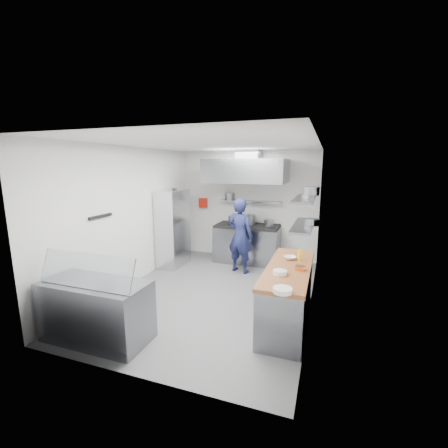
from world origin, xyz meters
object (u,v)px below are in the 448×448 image
at_px(gas_range, 247,244).
at_px(display_case, 97,311).
at_px(wire_rack, 173,228).
at_px(chef, 240,236).

height_order(gas_range, display_case, gas_range).
xyz_separation_m(wire_rack, display_case, (0.54, -3.22, -0.50)).
relative_size(chef, display_case, 1.14).
relative_size(gas_range, display_case, 1.07).
distance_m(chef, display_case, 3.53).
distance_m(gas_range, wire_rack, 1.91).
height_order(chef, wire_rack, wire_rack).
xyz_separation_m(gas_range, display_case, (-1.09, -4.10, -0.03)).
bearing_deg(chef, wire_rack, 17.21).
bearing_deg(chef, gas_range, -72.61).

